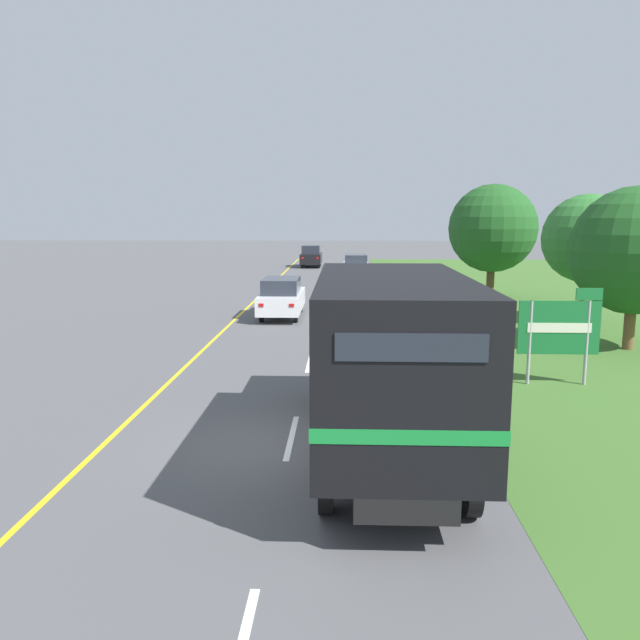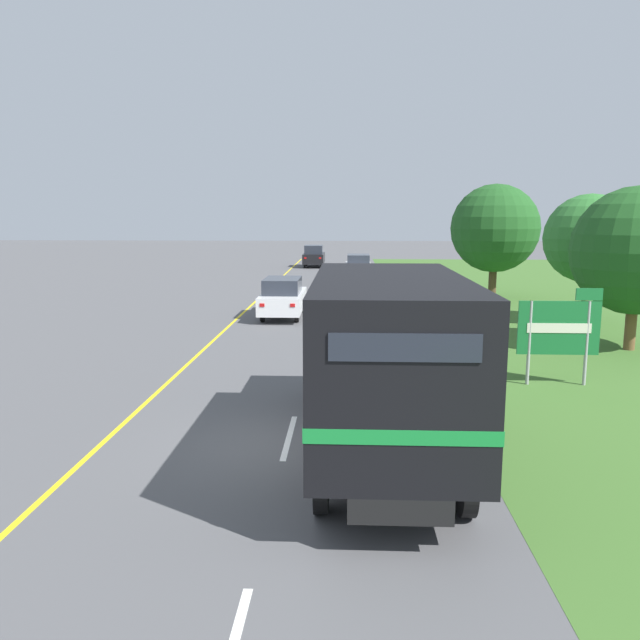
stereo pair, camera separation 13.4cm
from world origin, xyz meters
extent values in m
plane|color=#515154|center=(0.00, 0.00, 0.00)|extent=(200.00, 200.00, 0.00)
cube|color=#3D6628|center=(13.70, 18.34, 0.00)|extent=(20.00, 70.00, 0.01)
cube|color=yellow|center=(-3.70, 18.34, 0.00)|extent=(0.12, 70.00, 0.01)
cube|color=white|center=(0.00, 0.54, 0.00)|extent=(0.12, 2.60, 0.01)
cube|color=white|center=(0.00, 7.14, 0.00)|extent=(0.12, 2.60, 0.01)
cube|color=white|center=(0.00, 13.74, 0.00)|extent=(0.12, 2.60, 0.01)
cube|color=white|center=(0.00, 20.34, 0.00)|extent=(0.12, 2.60, 0.01)
cube|color=white|center=(0.00, 26.94, 0.00)|extent=(0.12, 2.60, 0.01)
cylinder|color=black|center=(0.81, 3.37, 0.50)|extent=(0.22, 1.00, 1.00)
cylinder|color=black|center=(2.99, 3.37, 0.50)|extent=(0.22, 1.00, 1.00)
cylinder|color=black|center=(0.81, -2.70, 0.50)|extent=(0.22, 1.00, 1.00)
cylinder|color=black|center=(2.99, -2.70, 0.50)|extent=(0.22, 1.00, 1.00)
cube|color=black|center=(1.90, 0.00, 0.68)|extent=(1.40, 8.11, 0.36)
cube|color=black|center=(1.90, -1.05, 2.16)|extent=(2.54, 6.01, 2.61)
cube|color=#198C38|center=(1.90, -1.05, 1.71)|extent=(2.56, 6.03, 0.20)
cube|color=#232833|center=(1.90, -4.07, 2.88)|extent=(1.90, 0.03, 0.36)
cube|color=black|center=(1.90, 3.01, 1.81)|extent=(2.44, 2.10, 1.90)
cube|color=#283342|center=(1.90, 4.07, 2.05)|extent=(2.16, 0.03, 0.85)
cylinder|color=black|center=(-2.45, 17.24, 0.33)|extent=(0.16, 0.66, 0.66)
cylinder|color=black|center=(-0.98, 17.24, 0.33)|extent=(0.16, 0.66, 0.66)
cylinder|color=black|center=(-2.45, 14.44, 0.33)|extent=(0.16, 0.66, 0.66)
cylinder|color=black|center=(-0.98, 14.44, 0.33)|extent=(0.16, 0.66, 0.66)
cube|color=white|center=(-1.72, 15.84, 0.72)|extent=(1.80, 4.52, 0.77)
cube|color=#282D38|center=(-1.72, 15.66, 1.43)|extent=(1.55, 2.48, 0.66)
cube|color=red|center=(-2.35, 13.58, 0.85)|extent=(0.20, 0.03, 0.14)
cube|color=red|center=(-1.09, 13.58, 0.85)|extent=(0.20, 0.03, 0.14)
cylinder|color=black|center=(1.16, 34.36, 0.33)|extent=(0.16, 0.66, 0.66)
cylinder|color=black|center=(2.63, 34.36, 0.33)|extent=(0.16, 0.66, 0.66)
cylinder|color=black|center=(1.16, 31.73, 0.33)|extent=(0.16, 0.66, 0.66)
cylinder|color=black|center=(2.63, 31.73, 0.33)|extent=(0.16, 0.66, 0.66)
cube|color=white|center=(1.89, 33.05, 0.71)|extent=(1.80, 4.24, 0.77)
cube|color=#282D38|center=(1.89, 32.88, 1.42)|extent=(1.55, 2.33, 0.65)
cube|color=red|center=(1.26, 30.92, 0.85)|extent=(0.20, 0.03, 0.14)
cube|color=red|center=(2.52, 30.92, 0.85)|extent=(0.20, 0.03, 0.14)
cylinder|color=black|center=(-2.58, 44.60, 0.33)|extent=(0.16, 0.66, 0.66)
cylinder|color=black|center=(-1.11, 44.60, 0.33)|extent=(0.16, 0.66, 0.66)
cylinder|color=black|center=(-2.58, 42.08, 0.33)|extent=(0.16, 0.66, 0.66)
cylinder|color=black|center=(-1.11, 42.08, 0.33)|extent=(0.16, 0.66, 0.66)
cube|color=black|center=(-1.84, 43.34, 0.76)|extent=(1.80, 4.06, 0.86)
cube|color=#282D38|center=(-1.84, 43.18, 1.55)|extent=(1.55, 2.23, 0.73)
cube|color=red|center=(-2.47, 41.30, 0.91)|extent=(0.20, 0.03, 0.14)
cube|color=red|center=(-1.21, 41.30, 0.91)|extent=(0.20, 0.03, 0.14)
cylinder|color=#9E9EA3|center=(6.02, 4.85, 1.14)|extent=(0.09, 0.09, 2.27)
cylinder|color=#9E9EA3|center=(7.53, 4.85, 1.14)|extent=(0.09, 0.09, 2.27)
cube|color=#196B33|center=(6.78, 4.85, 1.55)|extent=(2.15, 0.06, 1.44)
cube|color=#196B33|center=(7.51, 4.85, 2.45)|extent=(0.69, 0.06, 0.32)
cube|color=silver|center=(6.78, 4.81, 1.55)|extent=(1.68, 0.02, 0.26)
cylinder|color=brown|center=(10.72, 9.47, 0.82)|extent=(0.36, 0.36, 1.64)
sphere|color=#1E511E|center=(10.72, 9.47, 3.35)|extent=(4.26, 4.26, 4.26)
cylinder|color=brown|center=(11.10, 14.69, 1.05)|extent=(0.28, 0.28, 2.10)
sphere|color=#2D702D|center=(11.10, 14.69, 3.56)|extent=(3.65, 3.65, 3.65)
cylinder|color=#4C3823|center=(9.15, 22.99, 0.94)|extent=(0.43, 0.43, 1.88)
sphere|color=#1E511E|center=(9.15, 22.99, 3.80)|extent=(4.78, 4.78, 4.78)
cylinder|color=white|center=(4.27, 2.56, 0.47)|extent=(0.07, 0.07, 0.95)
cylinder|color=orange|center=(4.27, 2.56, 0.74)|extent=(0.08, 0.08, 0.10)
camera|label=1|loc=(1.06, -11.66, 4.50)|focal=35.00mm
camera|label=2|loc=(1.19, -11.66, 4.50)|focal=35.00mm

